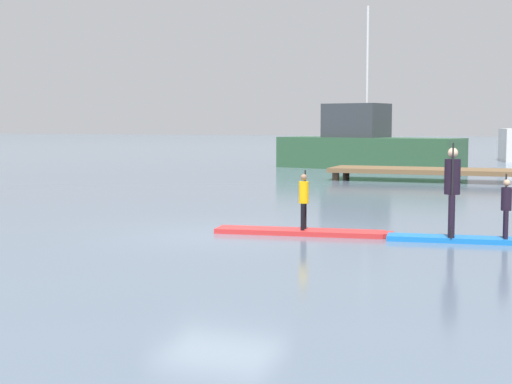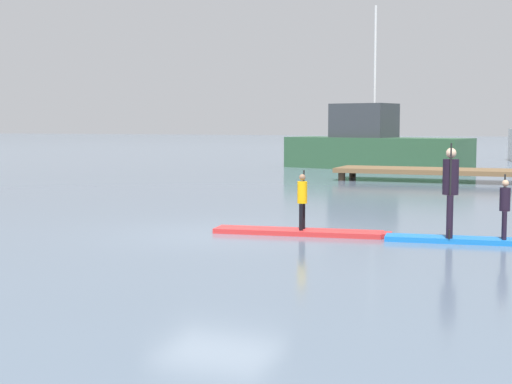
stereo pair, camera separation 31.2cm
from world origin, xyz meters
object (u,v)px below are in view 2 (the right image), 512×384
(paddleboard_near, at_px, (301,232))
(paddler_adult, at_px, (450,186))
(paddler_child_front, at_px, (505,206))
(paddleboard_far, at_px, (465,240))
(fishing_boat_green_midground, at_px, (373,146))
(paddler_child_solo, at_px, (302,198))

(paddleboard_near, distance_m, paddler_adult, 3.17)
(paddler_adult, height_order, paddler_child_front, paddler_adult)
(paddleboard_far, bearing_deg, paddler_child_front, 7.53)
(paddleboard_far, relative_size, paddler_adult, 1.69)
(paddler_child_front, height_order, fishing_boat_green_midground, fishing_boat_green_midground)
(paddleboard_near, xyz_separation_m, paddleboard_far, (3.28, 0.09, -0.00))
(paddleboard_near, distance_m, paddleboard_far, 3.28)
(paddler_child_solo, bearing_deg, paddler_child_front, 2.46)
(paddler_child_front, bearing_deg, paddleboard_far, -172.47)
(paddler_child_solo, height_order, fishing_boat_green_midground, fishing_boat_green_midground)
(paddleboard_far, relative_size, paddler_child_front, 2.52)
(paddleboard_far, xyz_separation_m, paddler_child_front, (0.71, 0.09, 0.69))
(paddler_child_solo, relative_size, paddleboard_far, 0.40)
(paddler_child_front, bearing_deg, paddleboard_near, -177.37)
(paddler_adult, relative_size, fishing_boat_green_midground, 0.19)
(paddler_child_front, xyz_separation_m, fishing_boat_green_midground, (-7.58, 22.62, 0.40))
(fishing_boat_green_midground, bearing_deg, paddler_child_front, -71.48)
(paddler_child_solo, xyz_separation_m, paddler_child_front, (3.98, 0.17, -0.01))
(paddleboard_far, distance_m, fishing_boat_green_midground, 23.75)
(paddleboard_near, bearing_deg, paddler_child_solo, 48.34)
(paddleboard_far, bearing_deg, paddleboard_near, -178.44)
(paddler_child_front, distance_m, fishing_boat_green_midground, 23.86)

